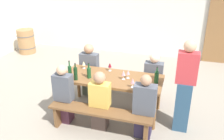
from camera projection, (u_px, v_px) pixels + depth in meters
name	position (u px, v px, depth m)	size (l,w,h in m)	color
ground_plane	(112.00, 111.00, 4.86)	(24.00, 24.00, 0.00)	gray
back_wall	(146.00, 5.00, 7.45)	(14.00, 0.20, 3.20)	silver
wooden_door	(223.00, 28.00, 6.93)	(0.90, 0.06, 2.10)	olive
tasting_table	(112.00, 81.00, 4.60)	(1.91, 0.82, 0.75)	brown
bench_near	(100.00, 115.00, 4.10)	(1.81, 0.30, 0.45)	brown
bench_far	(121.00, 81.00, 5.35)	(1.81, 0.30, 0.45)	brown
wine_bottle_0	(156.00, 77.00, 4.30)	(0.08, 0.08, 0.32)	#194723
wine_bottle_1	(70.00, 71.00, 4.54)	(0.07, 0.07, 0.33)	#194723
wine_bottle_2	(76.00, 73.00, 4.42)	(0.07, 0.07, 0.33)	#143319
wine_bottle_3	(89.00, 72.00, 4.50)	(0.08, 0.08, 0.30)	#194723
wine_glass_0	(84.00, 64.00, 4.93)	(0.07, 0.07, 0.16)	silver
wine_glass_1	(128.00, 73.00, 4.48)	(0.07, 0.07, 0.16)	silver
wine_glass_2	(110.00, 65.00, 4.80)	(0.07, 0.07, 0.18)	silver
wine_glass_3	(123.00, 73.00, 4.43)	(0.08, 0.08, 0.17)	silver
wine_glass_4	(133.00, 81.00, 4.13)	(0.07, 0.07, 0.17)	silver
seated_guest_near_0	(64.00, 95.00, 4.36)	(0.33, 0.24, 1.13)	#552E41
seated_guest_near_1	(100.00, 102.00, 4.18)	(0.35, 0.24, 1.09)	brown
seated_guest_near_2	(144.00, 108.00, 3.96)	(0.37, 0.24, 1.14)	#2F2846
seated_guest_far_0	(90.00, 71.00, 5.32)	(0.39, 0.24, 1.18)	#485548
seated_guest_far_1	(153.00, 80.00, 4.96)	(0.37, 0.24, 1.12)	#504069
standing_host	(185.00, 88.00, 4.03)	(0.34, 0.24, 1.65)	#2B4C68
wine_barrel	(26.00, 41.00, 8.01)	(0.57, 0.57, 0.80)	#9E7247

